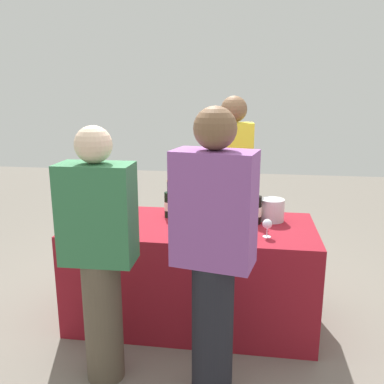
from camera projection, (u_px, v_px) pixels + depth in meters
ground_plane at (192, 318)px, 3.29m from camera, size 12.00×12.00×0.00m
tasting_table at (192, 272)px, 3.19m from camera, size 1.83×0.84×0.78m
wine_bottle_0 at (124, 201)px, 3.30m from camera, size 0.08×0.08×0.32m
wine_bottle_1 at (169, 204)px, 3.25m from camera, size 0.08×0.08×0.30m
wine_bottle_2 at (186, 204)px, 3.20m from camera, size 0.07×0.07×0.34m
wine_bottle_3 at (201, 205)px, 3.17m from camera, size 0.07×0.07×0.33m
wine_bottle_4 at (223, 207)px, 3.16m from camera, size 0.08×0.08×0.30m
wine_bottle_5 at (257, 209)px, 3.09m from camera, size 0.08×0.08×0.30m
wine_glass_0 at (113, 217)px, 2.95m from camera, size 0.06×0.06×0.14m
wine_glass_1 at (127, 216)px, 2.97m from camera, size 0.06×0.06×0.14m
wine_glass_2 at (195, 216)px, 3.00m from camera, size 0.07×0.07×0.13m
wine_glass_3 at (244, 224)px, 2.82m from camera, size 0.06×0.06×0.13m
wine_glass_4 at (267, 224)px, 2.81m from camera, size 0.07×0.07×0.13m
ice_bucket at (272, 210)px, 3.16m from camera, size 0.19×0.19×0.17m
server_pouring at (232, 181)px, 3.73m from camera, size 0.37×0.23×1.72m
guest_0 at (99, 251)px, 2.42m from camera, size 0.43×0.24×1.58m
guest_1 at (213, 251)px, 2.25m from camera, size 0.47×0.32×1.69m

